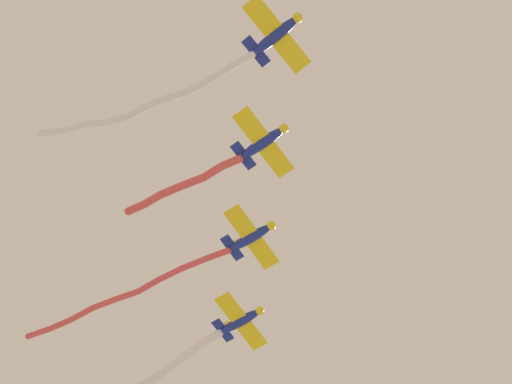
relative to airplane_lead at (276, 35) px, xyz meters
The scene contains 7 objects.
airplane_lead is the anchor object (origin of this frame).
smoke_trail_lead 14.45m from the airplane_lead, 117.68° to the left, with size 13.75×19.75×3.00m.
airplane_left_wing 10.74m from the airplane_lead, 62.53° to the left, with size 8.15×6.28×2.02m.
smoke_trail_left_wing 17.79m from the airplane_lead, 87.60° to the left, with size 7.19×11.88×1.62m.
airplane_right_wing 21.48m from the airplane_lead, 62.53° to the left, with size 8.08×6.26×2.02m.
smoke_trail_right_wing 33.84m from the airplane_lead, 85.62° to the left, with size 13.28×24.65×3.62m.
airplane_slot 32.21m from the airplane_lead, 62.54° to the left, with size 8.08×6.26×2.02m.
Camera 1 is at (-10.25, -9.60, 2.23)m, focal length 50.47 mm.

